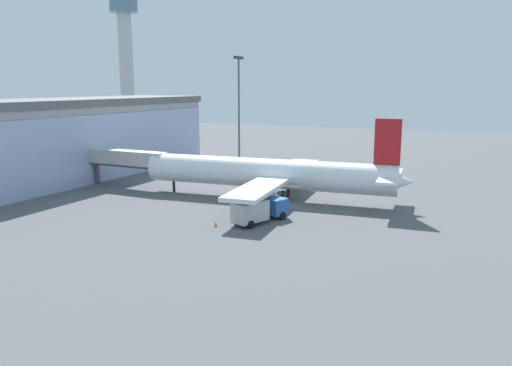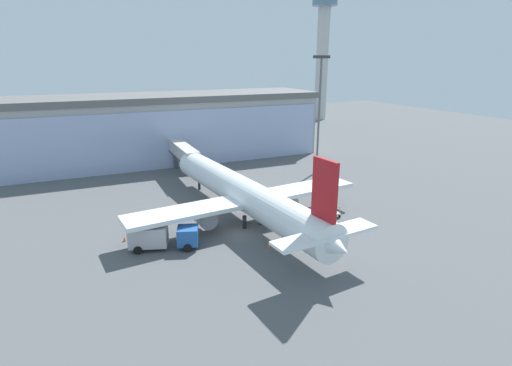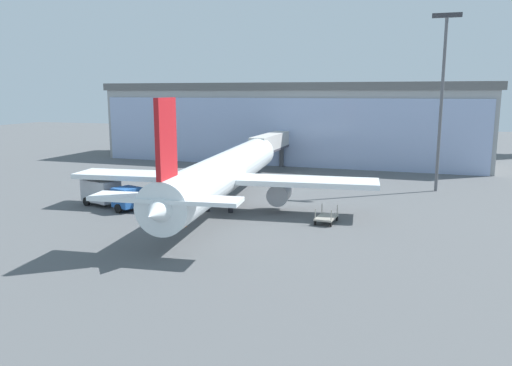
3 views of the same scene
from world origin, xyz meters
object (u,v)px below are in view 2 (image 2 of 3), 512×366
object	(u,v)px
airplane	(244,194)
apron_light_mast	(319,106)
jet_bridge	(182,152)
control_tower	(323,43)
catering_truck	(161,236)
safety_cone_nose	(269,245)
safety_cone_wingtip	(124,239)
baggage_cart	(330,212)

from	to	relation	value
airplane	apron_light_mast	bearing A→B (deg)	-59.13
jet_bridge	control_tower	size ratio (longest dim) A/B	0.36
control_tower	catering_truck	bearing A→B (deg)	-133.41
safety_cone_nose	safety_cone_wingtip	distance (m)	16.38
jet_bridge	safety_cone_wingtip	bearing A→B (deg)	151.46
airplane	baggage_cart	distance (m)	11.83
control_tower	catering_truck	distance (m)	106.60
safety_cone_nose	jet_bridge	bearing A→B (deg)	91.33
safety_cone_nose	safety_cone_wingtip	size ratio (longest dim) A/B	1.00
apron_light_mast	safety_cone_nose	bearing A→B (deg)	-132.90
safety_cone_wingtip	jet_bridge	bearing A→B (deg)	60.36
airplane	catering_truck	size ratio (longest dim) A/B	5.01
safety_cone_nose	apron_light_mast	bearing A→B (deg)	47.10
airplane	catering_truck	world-z (taller)	airplane
apron_light_mast	safety_cone_wingtip	size ratio (longest dim) A/B	37.06
control_tower	safety_cone_nose	bearing A→B (deg)	-127.15
apron_light_mast	catering_truck	bearing A→B (deg)	-149.98
airplane	baggage_cart	xyz separation A→B (m)	(10.98, -3.18, -3.03)
baggage_cart	safety_cone_nose	xyz separation A→B (m)	(-11.68, -4.94, -0.23)
airplane	catering_truck	distance (m)	12.01
jet_bridge	apron_light_mast	size ratio (longest dim) A/B	0.72
baggage_cart	catering_truck	bearing A→B (deg)	-83.98
airplane	control_tower	bearing A→B (deg)	-44.96
baggage_cart	apron_light_mast	bearing A→B (deg)	156.82
catering_truck	airplane	bearing A→B (deg)	36.59
apron_light_mast	airplane	bearing A→B (deg)	-143.97
catering_truck	safety_cone_wingtip	distance (m)	5.15
baggage_cart	airplane	bearing A→B (deg)	-100.67
control_tower	safety_cone_wingtip	world-z (taller)	control_tower
catering_truck	baggage_cart	size ratio (longest dim) A/B	2.59
jet_bridge	safety_cone_wingtip	size ratio (longest dim) A/B	26.71
catering_truck	safety_cone_nose	xyz separation A→B (m)	(10.64, -4.73, -1.19)
control_tower	airplane	distance (m)	96.33
control_tower	apron_light_mast	size ratio (longest dim) A/B	2.00
catering_truck	jet_bridge	bearing A→B (deg)	89.87
catering_truck	safety_cone_wingtip	size ratio (longest dim) A/B	13.84
control_tower	apron_light_mast	distance (m)	70.11
jet_bridge	baggage_cart	world-z (taller)	jet_bridge
catering_truck	apron_light_mast	bearing A→B (deg)	49.96
airplane	safety_cone_nose	xyz separation A→B (m)	(-0.70, -8.12, -3.26)
baggage_cart	control_tower	bearing A→B (deg)	152.37
jet_bridge	apron_light_mast	world-z (taller)	apron_light_mast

